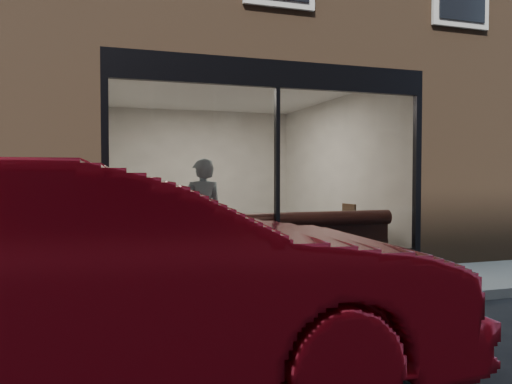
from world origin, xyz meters
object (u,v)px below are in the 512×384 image
object	(u,v)px
banquette	(268,257)
cafe_table_right	(357,218)
person	(202,215)
cafe_table_left	(156,220)
cafe_chair_left	(207,241)
cafe_chair_right	(341,241)
parked_car	(107,281)

from	to	relation	value
banquette	cafe_table_right	size ratio (longest dim) A/B	6.86
person	cafe_table_left	bearing A→B (deg)	-55.61
cafe_table_left	cafe_chair_left	distance (m)	1.44
cafe_table_right	cafe_chair_right	bearing A→B (deg)	89.06
person	cafe_table_left	distance (m)	1.11
cafe_chair_left	cafe_table_left	bearing A→B (deg)	31.55
person	banquette	bearing A→B (deg)	164.83
person	parked_car	size ratio (longest dim) A/B	0.36
cafe_table_left	cafe_table_right	bearing A→B (deg)	-10.14
cafe_chair_right	parked_car	world-z (taller)	parked_car
banquette	cafe_chair_right	xyz separation A→B (m)	(1.91, 1.22, 0.01)
cafe_table_right	person	bearing A→B (deg)	-174.36
cafe_table_left	cafe_table_right	xyz separation A→B (m)	(3.50, -0.63, 0.00)
parked_car	person	bearing A→B (deg)	-17.35
banquette	cafe_chair_right	distance (m)	2.26
person	cafe_chair_left	world-z (taller)	person
cafe_table_left	cafe_table_right	distance (m)	3.56
person	cafe_chair_right	xyz separation A→B (m)	(2.90, 0.94, -0.64)
banquette	parked_car	distance (m)	4.67
parked_car	cafe_table_right	bearing A→B (deg)	-41.98
banquette	person	xyz separation A→B (m)	(-0.99, 0.28, 0.66)
cafe_chair_right	cafe_table_left	bearing A→B (deg)	-5.39
person	cafe_table_left	xyz separation A→B (m)	(-0.61, 0.91, -0.14)
banquette	cafe_chair_right	bearing A→B (deg)	32.46
cafe_table_left	cafe_chair_right	bearing A→B (deg)	0.44
cafe_chair_right	parked_car	distance (m)	6.78
cafe_chair_right	cafe_chair_left	bearing A→B (deg)	-23.90
person	cafe_chair_left	bearing A→B (deg)	-104.40
banquette	cafe_table_left	xyz separation A→B (m)	(-1.60, 1.19, 0.52)
person	cafe_table_left	world-z (taller)	person
cafe_table_right	cafe_chair_left	world-z (taller)	cafe_table_right
banquette	person	distance (m)	1.22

